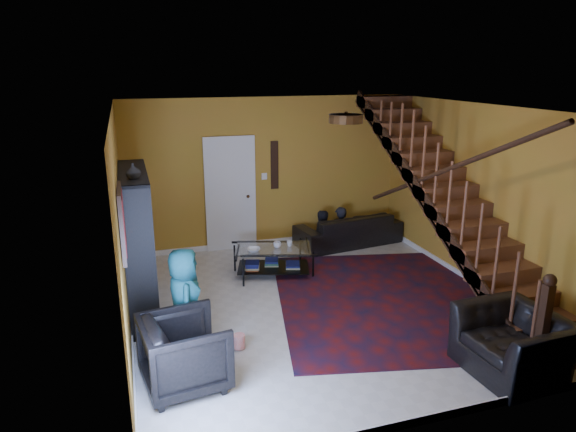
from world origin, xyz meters
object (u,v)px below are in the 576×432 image
(sofa, at_px, (348,229))
(coffee_table, at_px, (273,259))
(armchair_left, at_px, (185,352))
(armchair_right, at_px, (513,343))
(bookshelf, at_px, (139,245))

(sofa, xyz_separation_m, coffee_table, (-1.80, -1.02, -0.03))
(armchair_left, relative_size, armchair_right, 0.80)
(armchair_left, bearing_deg, armchair_right, -111.49)
(bookshelf, height_order, coffee_table, bookshelf)
(sofa, distance_m, armchair_left, 5.13)
(sofa, distance_m, armchair_right, 4.55)
(armchair_right, xyz_separation_m, coffee_table, (-1.78, 3.53, -0.08))
(armchair_right, distance_m, coffee_table, 3.95)
(armchair_left, bearing_deg, coffee_table, -41.08)
(bookshelf, distance_m, sofa, 4.31)
(sofa, bearing_deg, armchair_right, 81.74)
(sofa, relative_size, coffee_table, 1.48)
(bookshelf, bearing_deg, armchair_right, -36.30)
(coffee_table, bearing_deg, bookshelf, -162.14)
(bookshelf, distance_m, armchair_left, 2.11)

